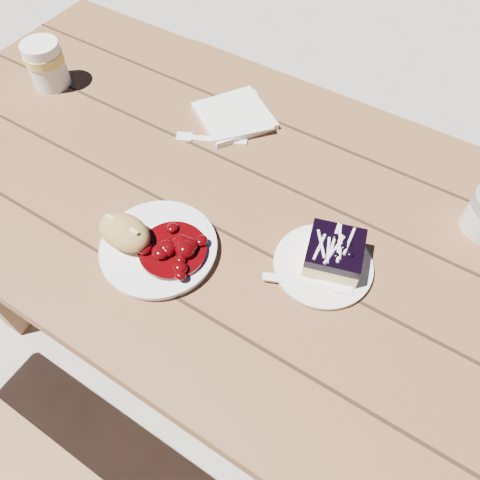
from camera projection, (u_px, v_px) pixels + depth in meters
The scene contains 11 objects.
ground at pixel (295, 381), 1.47m from camera, with size 60.00×60.00×0.00m, color #A29D93.
picnic_table at pixel (322, 290), 0.99m from camera, with size 2.00×1.55×0.75m.
main_plate at pixel (159, 249), 0.85m from camera, with size 0.21×0.21×0.02m, color white.
goulash_stew at pixel (172, 245), 0.81m from camera, with size 0.12×0.12×0.04m, color #460204, non-canonical shape.
bread_roll at pixel (124, 232), 0.82m from camera, with size 0.10×0.07×0.05m, color #BB8F48.
dessert_plate at pixel (323, 266), 0.83m from camera, with size 0.17×0.17×0.01m, color white.
blueberry_cake at pixel (334, 253), 0.81m from camera, with size 0.12×0.12×0.05m.
fork_dessert at pixel (299, 281), 0.80m from camera, with size 0.03×0.16×0.01m, color white, non-canonical shape.
napkin_stack at pixel (234, 116), 1.05m from camera, with size 0.15×0.15×0.01m, color white.
fork_table at pixel (218, 140), 1.02m from camera, with size 0.03×0.16×0.01m, color white, non-canonical shape.
second_cup at pixel (46, 64), 1.09m from camera, with size 0.09×0.09×0.11m, color white.
Camera 1 is at (0.11, -0.50, 1.46)m, focal length 35.00 mm.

